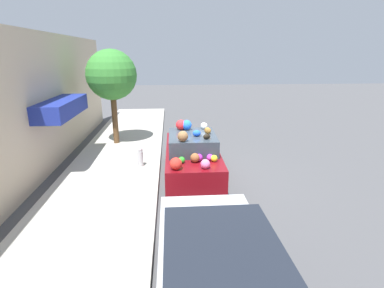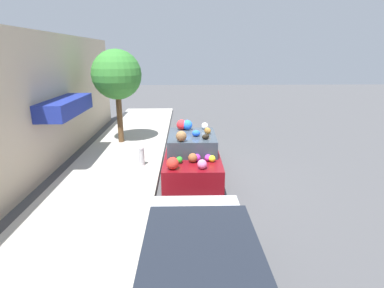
{
  "view_description": "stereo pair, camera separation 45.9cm",
  "coord_description": "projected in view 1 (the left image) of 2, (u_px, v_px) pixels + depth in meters",
  "views": [
    {
      "loc": [
        -9.24,
        0.69,
        3.95
      ],
      "look_at": [
        0.0,
        0.01,
        1.13
      ],
      "focal_mm": 28.0,
      "sensor_mm": 36.0,
      "label": 1
    },
    {
      "loc": [
        -9.27,
        0.24,
        3.95
      ],
      "look_at": [
        0.0,
        0.01,
        1.13
      ],
      "focal_mm": 28.0,
      "sensor_mm": 36.0,
      "label": 2
    }
  ],
  "objects": [
    {
      "name": "building_facade",
      "position": [
        30.0,
        109.0,
        9.06
      ],
      "size": [
        18.0,
        1.2,
        4.64
      ],
      "color": "#C6B293",
      "rests_on": "ground"
    },
    {
      "name": "ground_plane",
      "position": [
        192.0,
        176.0,
        10.02
      ],
      "size": [
        60.0,
        60.0,
        0.0
      ],
      "primitive_type": "plane",
      "color": "#4C4C4F"
    },
    {
      "name": "parked_car_plain",
      "position": [
        219.0,
        279.0,
        4.39
      ],
      "size": [
        4.49,
        1.85,
        1.5
      ],
      "rotation": [
        0.0,
        0.0,
        -0.0
      ],
      "color": "#B7BABF",
      "rests_on": "ground"
    },
    {
      "name": "fire_hydrant",
      "position": [
        140.0,
        157.0,
        10.41
      ],
      "size": [
        0.2,
        0.2,
        0.7
      ],
      "color": "#B2B2B7",
      "rests_on": "sidewalk_curb"
    },
    {
      "name": "art_car",
      "position": [
        192.0,
        154.0,
        9.74
      ],
      "size": [
        4.13,
        1.75,
        1.82
      ],
      "rotation": [
        0.0,
        0.0,
        -0.01
      ],
      "color": "maroon",
      "rests_on": "ground"
    },
    {
      "name": "street_tree",
      "position": [
        112.0,
        75.0,
        12.41
      ],
      "size": [
        2.09,
        2.09,
        3.98
      ],
      "color": "brown",
      "rests_on": "sidewalk_curb"
    },
    {
      "name": "sidewalk_curb",
      "position": [
        110.0,
        176.0,
        9.8
      ],
      "size": [
        24.0,
        3.2,
        0.15
      ],
      "color": "#B2ADA3",
      "rests_on": "ground"
    }
  ]
}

